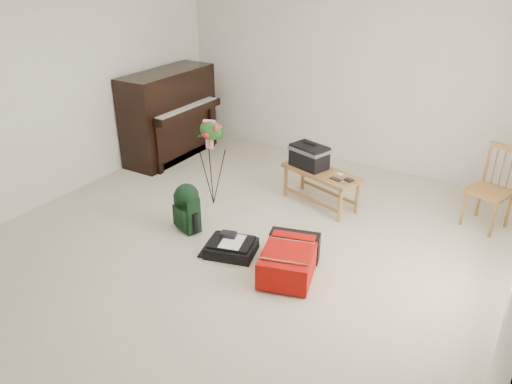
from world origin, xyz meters
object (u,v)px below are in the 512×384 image
Objects in this scene: black_duffel at (231,247)px; green_backpack at (187,205)px; piano at (170,117)px; bench at (311,162)px; red_suitcase at (291,258)px; flower_stand at (212,163)px; dining_chair at (491,189)px.

green_backpack is at bearing 151.90° from black_duffel.
piano is 2.41m from bench.
flower_stand reaches higher than red_suitcase.
piano reaches higher than green_backpack.
bench is 1.28× the size of red_suitcase.
black_duffel is at bearing 6.16° from green_backpack.
green_backpack is 0.71m from flower_stand.
bench is at bearing -7.55° from piano.
bench is 1.13× the size of dining_chair.
green_backpack is (-1.32, 0.12, 0.14)m from red_suitcase.
piano is 1.70m from flower_stand.
bench is at bearing 93.41° from red_suitcase.
red_suitcase is 1.48× the size of green_backpack.
green_backpack is at bearing -45.90° from piano.
bench is 1.53m from red_suitcase.
bench reaches higher than black_duffel.
flower_stand is (1.41, -0.94, -0.08)m from piano.
piano is at bearing 126.25° from black_duffel.
bench reaches higher than green_backpack.
red_suitcase is (-1.40, -1.91, -0.28)m from dining_chair.
bench is 1.90× the size of green_backpack.
green_backpack reaches higher than red_suitcase.
dining_chair is (4.28, 0.19, -0.16)m from piano.
piano is at bearing 133.43° from red_suitcase.
dining_chair is 0.84× the size of flower_stand.
red_suitcase is at bearing 13.67° from green_backpack.
dining_chair is at bearing 32.25° from bench.
bench is at bearing 67.61° from black_duffel.
flower_stand is (-0.98, -0.63, 0.00)m from bench.
green_backpack is at bearing -95.54° from flower_stand.
green_backpack is (-0.66, 0.15, 0.22)m from black_duffel.
bench is at bearing -145.30° from dining_chair.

